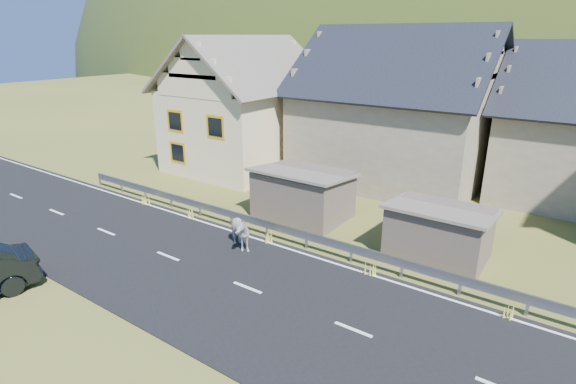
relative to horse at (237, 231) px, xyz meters
The scene contains 10 objects.
ground 3.21m from the horse, 43.09° to the right, with size 160.00×160.00×0.00m, color #484C1B.
road 3.21m from the horse, 43.09° to the right, with size 60.00×7.00×0.04m, color black.
lane_markings 3.20m from the horse, 43.09° to the right, with size 60.00×6.60×0.01m, color silver.
guardrail 2.76m from the horse, 34.21° to the left, with size 28.10×0.09×0.75m.
shed_left 4.39m from the horse, 86.34° to the left, with size 4.30×3.30×2.40m, color brown.
shed_right 7.81m from the horse, 29.71° to the left, with size 3.80×2.90×2.20m, color brown.
house_cream 13.03m from the horse, 128.06° to the left, with size 7.80×9.80×8.30m.
house_stone_a 13.50m from the horse, 84.32° to the left, with size 10.80×9.80×8.90m.
conifer_patch 120.18m from the horse, 116.05° to the left, with size 76.00×50.00×28.00m, color black.
horse is the anchor object (origin of this frame).
Camera 1 is at (8.74, -10.10, 8.14)m, focal length 28.00 mm.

